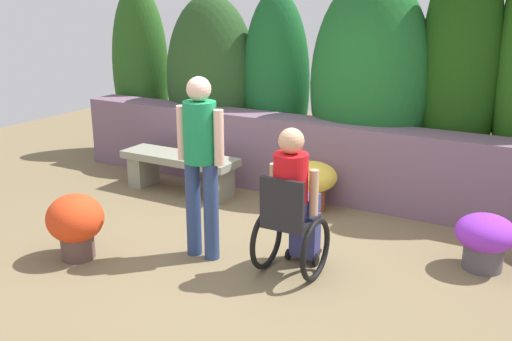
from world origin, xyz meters
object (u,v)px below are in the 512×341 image
Objects in this scene: flower_pot_red_accent at (311,181)px; stone_bench at (180,167)px; flower_pot_purple_near at (485,238)px; person_standing_companion at (201,156)px; person_in_wheelchair at (293,206)px; flower_pot_terracotta_by_wall at (76,223)px.

stone_bench is at bearing -172.86° from flower_pot_red_accent.
flower_pot_red_accent reaches higher than flower_pot_purple_near.
person_standing_companion is at bearing -156.44° from flower_pot_purple_near.
person_standing_companion is at bearing -161.61° from person_in_wheelchair.
flower_pot_purple_near is 0.85× the size of flower_pot_terracotta_by_wall.
person_in_wheelchair is 2.04m from flower_pot_terracotta_by_wall.
flower_pot_red_accent reaches higher than stone_bench.
flower_pot_purple_near is at bearing -2.28° from stone_bench.
person_standing_companion reaches higher than stone_bench.
flower_pot_terracotta_by_wall is 1.07× the size of flower_pot_red_accent.
flower_pot_purple_near is 2.07m from flower_pot_red_accent.
person_in_wheelchair reaches higher than stone_bench.
person_in_wheelchair is 2.50× the size of flower_pot_purple_near.
person_in_wheelchair is at bearing -26.77° from stone_bench.
flower_pot_terracotta_by_wall is 2.64m from flower_pot_red_accent.
flower_pot_purple_near is at bearing 42.49° from person_in_wheelchair.
flower_pot_terracotta_by_wall is at bearing -153.89° from flower_pot_purple_near.
flower_pot_purple_near is (2.35, 1.03, -0.69)m from person_standing_companion.
flower_pot_purple_near reaches higher than stone_bench.
stone_bench is 2.05m from person_standing_companion.
stone_bench is at bearing 99.01° from flower_pot_terracotta_by_wall.
stone_bench is at bearing 145.11° from person_standing_companion.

